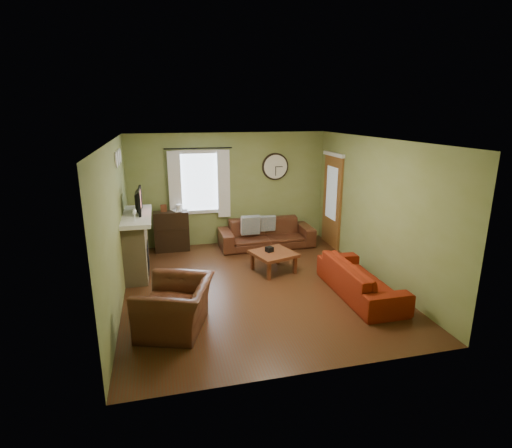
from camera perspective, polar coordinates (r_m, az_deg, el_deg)
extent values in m
cube|color=#422312|center=(7.34, -0.01, -8.80)|extent=(4.60, 5.20, 0.00)
cube|color=white|center=(6.69, -0.01, 11.91)|extent=(4.60, 5.20, 0.00)
cube|color=olive|center=(6.75, -19.34, -0.17)|extent=(0.00, 5.20, 2.60)
cube|color=olive|center=(7.76, 16.73, 2.05)|extent=(0.00, 5.20, 2.60)
cube|color=olive|center=(9.38, -3.82, 4.97)|extent=(4.60, 0.00, 2.60)
cube|color=olive|center=(4.54, 7.89, -7.03)|extent=(4.60, 0.00, 2.60)
cube|color=tan|center=(8.05, -16.75, -3.04)|extent=(0.40, 1.40, 1.10)
cube|color=black|center=(8.12, -15.27, -4.62)|extent=(0.04, 0.60, 0.55)
cube|color=white|center=(7.88, -16.87, 1.05)|extent=(0.58, 1.60, 0.08)
imported|color=black|center=(7.98, -16.80, 2.81)|extent=(0.08, 0.60, 0.35)
cube|color=#994C3F|center=(7.96, -16.26, 3.24)|extent=(0.02, 0.62, 0.36)
cylinder|color=white|center=(7.36, -19.32, 8.65)|extent=(0.28, 0.28, 0.03)
cylinder|color=white|center=(7.70, -19.10, 8.95)|extent=(0.28, 0.28, 0.03)
cylinder|color=white|center=(8.05, -18.90, 9.23)|extent=(0.28, 0.28, 0.03)
cylinder|color=black|center=(9.04, -8.24, 10.65)|extent=(0.03, 0.03, 1.50)
cube|color=white|center=(9.11, -11.49, 5.33)|extent=(0.28, 0.04, 1.55)
cube|color=white|center=(9.22, -4.62, 5.71)|extent=(0.28, 0.04, 1.55)
cube|color=brown|center=(9.40, 10.82, 3.19)|extent=(0.05, 0.90, 2.10)
imported|color=brown|center=(9.01, -11.73, 2.02)|extent=(0.23, 0.27, 0.02)
imported|color=#482214|center=(9.29, 1.49, -1.35)|extent=(2.17, 0.85, 0.63)
cube|color=gray|center=(9.12, -0.80, -0.16)|extent=(0.44, 0.13, 0.43)
cube|color=gray|center=(9.26, 1.69, 0.10)|extent=(0.36, 0.12, 0.36)
imported|color=maroon|center=(7.12, 14.67, -7.57)|extent=(0.78, 1.99, 0.58)
imported|color=#482214|center=(5.96, -11.41, -11.43)|extent=(1.27, 1.35, 0.71)
cube|color=black|center=(7.85, 1.92, -3.98)|extent=(0.17, 0.17, 0.10)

